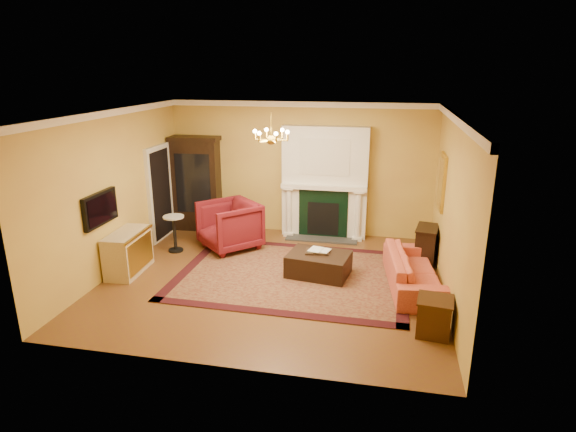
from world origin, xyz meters
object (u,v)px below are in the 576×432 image
(pedestal_table, at_px, (174,231))
(china_cabinet, at_px, (197,186))
(coral_sofa, at_px, (414,265))
(wingback_armchair, at_px, (229,223))
(commode, at_px, (128,252))
(end_table, at_px, (434,317))
(console_table, at_px, (426,246))
(leather_ottoman, at_px, (319,264))

(pedestal_table, bearing_deg, china_cabinet, 92.74)
(pedestal_table, distance_m, coral_sofa, 4.88)
(china_cabinet, relative_size, coral_sofa, 1.00)
(wingback_armchair, distance_m, coral_sofa, 3.93)
(china_cabinet, bearing_deg, wingback_armchair, -47.93)
(pedestal_table, xyz_separation_m, commode, (-0.40, -1.18, -0.05))
(pedestal_table, xyz_separation_m, end_table, (5.05, -2.33, -0.18))
(china_cabinet, bearing_deg, console_table, -15.83)
(wingback_armchair, relative_size, pedestal_table, 1.45)
(commode, bearing_deg, leather_ottoman, 6.56)
(wingback_armchair, height_order, pedestal_table, wingback_armchair)
(china_cabinet, distance_m, coral_sofa, 5.44)
(coral_sofa, bearing_deg, pedestal_table, 74.32)
(wingback_armchair, relative_size, commode, 1.05)
(commode, height_order, console_table, commode)
(commode, bearing_deg, end_table, -14.50)
(wingback_armchair, distance_m, commode, 2.17)
(coral_sofa, bearing_deg, leather_ottoman, 78.18)
(china_cabinet, xyz_separation_m, pedestal_table, (0.07, -1.53, -0.60))
(commode, xyz_separation_m, end_table, (5.45, -1.15, -0.13))
(coral_sofa, height_order, console_table, coral_sofa)
(coral_sofa, distance_m, console_table, 1.18)
(leather_ottoman, bearing_deg, pedestal_table, 177.62)
(end_table, bearing_deg, console_table, 88.73)
(pedestal_table, distance_m, console_table, 5.12)
(wingback_armchair, height_order, leather_ottoman, wingback_armchair)
(console_table, height_order, leather_ottoman, console_table)
(wingback_armchair, bearing_deg, pedestal_table, -115.11)
(wingback_armchair, xyz_separation_m, console_table, (4.04, -0.02, -0.20))
(wingback_armchair, bearing_deg, end_table, 9.80)
(pedestal_table, xyz_separation_m, coral_sofa, (4.82, -0.76, -0.04))
(commode, height_order, leather_ottoman, commode)
(pedestal_table, relative_size, console_table, 1.08)
(commode, xyz_separation_m, console_table, (5.51, 1.56, -0.04))
(commode, bearing_deg, pedestal_table, 68.55)
(china_cabinet, distance_m, commode, 2.81)
(pedestal_table, height_order, console_table, pedestal_table)
(china_cabinet, height_order, commode, china_cabinet)
(china_cabinet, bearing_deg, pedestal_table, -90.63)
(china_cabinet, bearing_deg, leather_ottoman, -37.15)
(china_cabinet, xyz_separation_m, wingback_armchair, (1.14, -1.13, -0.49))
(pedestal_table, distance_m, leather_ottoman, 3.19)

